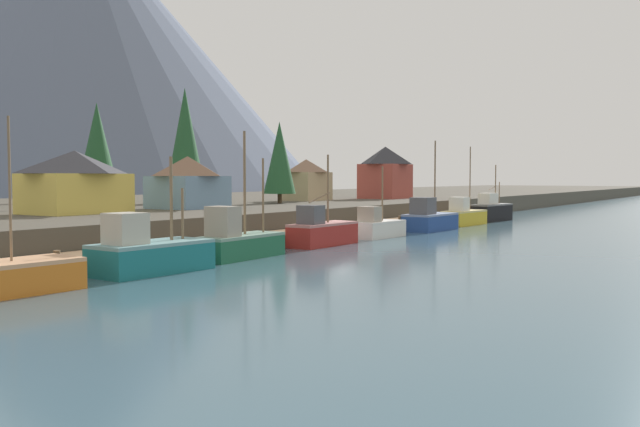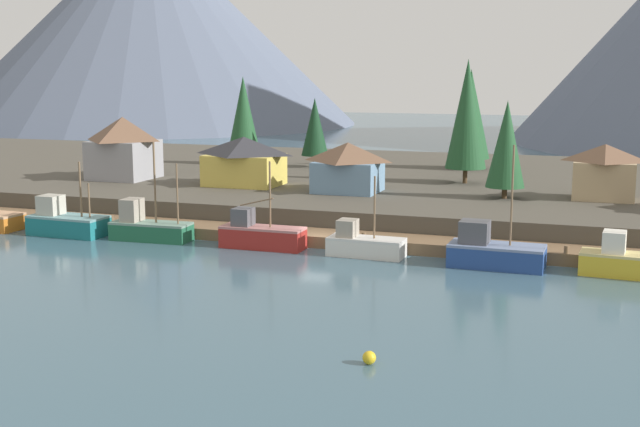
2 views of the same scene
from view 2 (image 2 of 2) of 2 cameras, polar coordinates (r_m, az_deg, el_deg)
ground_plane at (r=87.66m, az=4.09°, el=-0.13°), size 400.00×400.00×1.00m
dock at (r=70.53m, az=0.32°, el=-1.73°), size 80.00×4.00×1.60m
shoreline_bank at (r=98.90m, az=5.90°, el=2.02°), size 400.00×56.00×2.50m
mountain_west_peak at (r=238.78m, az=-11.78°, el=12.79°), size 114.98×114.98×55.37m
fishing_boat_teal at (r=77.78m, az=-17.21°, el=-0.59°), size 7.22×3.45×6.74m
fishing_boat_green at (r=73.56m, az=-11.84°, el=-0.94°), size 7.19×2.75×8.67m
fishing_boat_red at (r=69.00m, az=-4.15°, el=-1.48°), size 7.10×2.35×7.35m
fishing_boat_white at (r=65.97m, az=3.06°, el=-2.14°), size 6.19×2.55×6.51m
fishing_boat_blue at (r=63.57m, az=11.92°, el=-2.61°), size 7.18×3.26×9.31m
fishing_boat_yellow at (r=63.39m, az=20.65°, el=-3.17°), size 7.26×2.95×9.06m
house_blue at (r=83.52m, az=1.95°, el=3.27°), size 6.66×5.89×5.04m
house_grey at (r=96.43m, az=-13.48°, el=4.50°), size 6.75×6.93×7.05m
house_yellow at (r=88.79m, az=-5.29°, el=3.69°), size 8.08×6.09×5.23m
house_tan at (r=83.10m, az=19.13°, el=2.79°), size 5.90×4.72×5.32m
conifer_near_left at (r=105.05m, az=-0.36°, el=6.03°), size 3.46×3.46×8.83m
conifer_near_right at (r=80.79m, az=12.80°, el=4.72°), size 3.75×3.75×9.45m
conifer_mid_left at (r=108.67m, az=-5.34°, el=6.93°), size 4.11×4.11×11.51m
conifer_mid_right at (r=90.99m, az=10.16°, el=6.81°), size 4.45×4.45×13.48m
conifer_back_left at (r=104.74m, az=10.38°, el=6.80°), size 5.07×5.07×12.41m
channel_buoy at (r=42.29m, az=3.44°, el=-9.96°), size 0.70×0.70×0.70m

